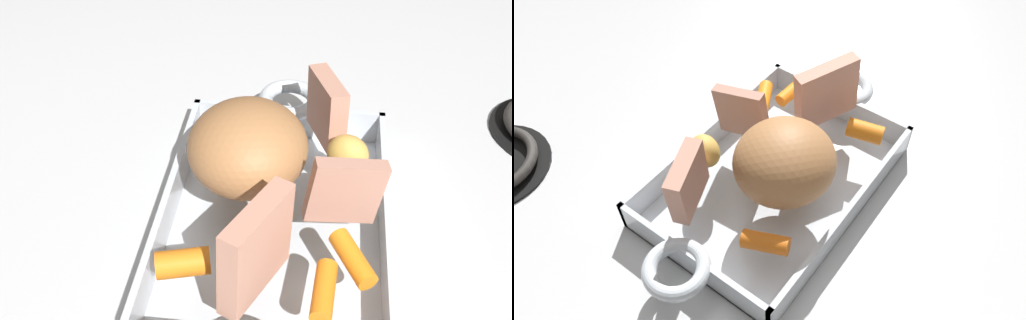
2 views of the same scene
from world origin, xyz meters
TOP-DOWN VIEW (x-y plane):
  - ground_plane at (0.00, 0.00)m, footprint 1.75×1.75m
  - roasting_dish at (0.00, 0.00)m, footprint 0.42×0.22m
  - pork_roast at (-0.02, -0.03)m, footprint 0.13×0.13m
  - roast_slice_outer at (0.10, -0.01)m, footprint 0.09×0.05m
  - roast_slice_thick at (0.02, 0.06)m, footprint 0.03×0.07m
  - roast_slice_thin at (-0.10, 0.04)m, footprint 0.07×0.04m
  - baby_carrot_long at (0.11, 0.05)m, footprint 0.06×0.02m
  - baby_carrot_southwest at (0.10, -0.07)m, footprint 0.03×0.05m
  - baby_carrot_center_left at (0.07, 0.07)m, footprint 0.06×0.04m
  - baby_carrot_northwest at (-0.10, -0.06)m, footprint 0.04×0.06m
  - potato_near_roast at (-0.05, 0.07)m, footprint 0.04×0.05m

SIDE VIEW (x-z plane):
  - ground_plane at x=0.00m, z-range 0.00..0.00m
  - roasting_dish at x=0.00m, z-range -0.01..0.04m
  - baby_carrot_long at x=0.11m, z-range 0.05..0.07m
  - baby_carrot_center_left at x=0.07m, z-range 0.05..0.07m
  - baby_carrot_northwest at x=-0.10m, z-range 0.05..0.07m
  - baby_carrot_southwest at x=0.10m, z-range 0.05..0.07m
  - potato_near_roast at x=-0.05m, z-range 0.05..0.09m
  - roast_slice_thick at x=0.02m, z-range 0.04..0.12m
  - roast_slice_thin at x=-0.10m, z-range 0.05..0.12m
  - roast_slice_outer at x=0.10m, z-range 0.05..0.13m
  - pork_roast at x=-0.02m, z-range 0.05..0.13m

